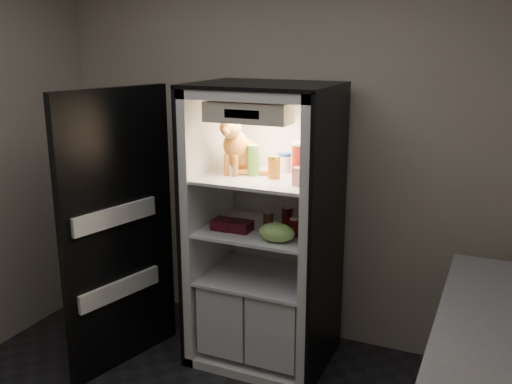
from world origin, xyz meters
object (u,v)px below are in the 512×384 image
tabby_cat (240,149)px  condiment_jar (268,218)px  mayo_tub (284,163)px  grape_bag (276,233)px  soda_can_a (287,217)px  pepper_jar (302,159)px  berry_box_right (241,226)px  cream_carton (299,176)px  parmesan_shaker (254,160)px  soda_can_c (294,227)px  soda_can_b (303,226)px  refrigerator (266,247)px  berry_box_left (224,224)px  salsa_jar (274,167)px

tabby_cat → condiment_jar: tabby_cat is taller
mayo_tub → grape_bag: mayo_tub is taller
condiment_jar → grape_bag: size_ratio=0.42×
soda_can_a → pepper_jar: bearing=19.4°
berry_box_right → cream_carton: bearing=-2.0°
parmesan_shaker → cream_carton: 0.37m
cream_carton → condiment_jar: cream_carton is taller
soda_can_c → grape_bag: (-0.06, -0.14, 0.00)m
tabby_cat → pepper_jar: size_ratio=1.90×
parmesan_shaker → soda_can_b: parmesan_shaker is taller
soda_can_b → condiment_jar: 0.29m
refrigerator → grape_bag: 0.37m
parmesan_shaker → soda_can_a: parmesan_shaker is taller
condiment_jar → berry_box_right: size_ratio=0.73×
soda_can_c → soda_can_b: bearing=39.1°
tabby_cat → soda_can_b: size_ratio=3.54×
parmesan_shaker → cream_carton: parmesan_shaker is taller
mayo_tub → refrigerator: bearing=-129.8°
condiment_jar → grape_bag: 0.32m
tabby_cat → berry_box_right: bearing=-59.7°
parmesan_shaker → berry_box_left: size_ratio=1.52×
refrigerator → mayo_tub: 0.58m
berry_box_left → pepper_jar: bearing=27.3°
cream_carton → condiment_jar: 0.49m
refrigerator → salsa_jar: (0.09, -0.08, 0.57)m
refrigerator → berry_box_right: refrigerator is taller
cream_carton → condiment_jar: size_ratio=1.13×
tabby_cat → condiment_jar: bearing=13.1°
refrigerator → berry_box_left: (-0.23, -0.17, 0.18)m
pepper_jar → cream_carton: bearing=-74.2°
pepper_jar → condiment_jar: (-0.21, -0.04, -0.41)m
tabby_cat → berry_box_left: (-0.04, -0.16, -0.47)m
soda_can_b → berry_box_left: 0.52m
refrigerator → grape_bag: bearing=-54.8°
soda_can_a → berry_box_left: (-0.37, -0.20, -0.04)m
tabby_cat → parmesan_shaker: 0.14m
salsa_jar → berry_box_left: size_ratio=1.08×
condiment_jar → berry_box_right: condiment_jar is taller
refrigerator → condiment_jar: (0.01, 0.02, 0.20)m
parmesan_shaker → grape_bag: parmesan_shaker is taller
pepper_jar → soda_can_c: pepper_jar is taller
cream_carton → grape_bag: cream_carton is taller
pepper_jar → soda_can_a: (-0.08, -0.03, -0.39)m
parmesan_shaker → soda_can_b: (0.35, -0.02, -0.39)m
refrigerator → cream_carton: 0.65m
condiment_jar → berry_box_right: bearing=-120.6°
cream_carton → berry_box_left: cream_carton is taller
berry_box_right → tabby_cat: bearing=117.4°
cream_carton → soda_can_b: (-0.00, 0.10, -0.35)m
grape_bag → berry_box_right: 0.29m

